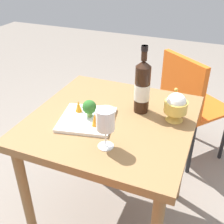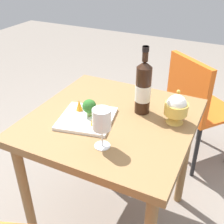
{
  "view_description": "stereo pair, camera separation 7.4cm",
  "coord_description": "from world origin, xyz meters",
  "px_view_note": "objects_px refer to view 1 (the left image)",
  "views": [
    {
      "loc": [
        0.44,
        -1.07,
        1.48
      ],
      "look_at": [
        0.0,
        0.0,
        0.78
      ],
      "focal_mm": 44.78,
      "sensor_mm": 36.0,
      "label": 1
    },
    {
      "loc": [
        0.51,
        -1.04,
        1.48
      ],
      "look_at": [
        0.0,
        0.0,
        0.78
      ],
      "focal_mm": 44.78,
      "sensor_mm": 36.0,
      "label": 2
    }
  ],
  "objects_px": {
    "broccoli_floret": "(89,107)",
    "carrot_garnish_left": "(79,106)",
    "rice_bowl_lid": "(175,97)",
    "serving_plate": "(87,119)",
    "rice_bowl": "(176,106)",
    "chair_by_wall": "(188,99)",
    "carrot_garnish_right": "(95,119)",
    "wine_glass": "(105,121)",
    "wine_bottle": "(142,87)"
  },
  "relations": [
    {
      "from": "wine_bottle",
      "to": "carrot_garnish_right",
      "type": "xyz_separation_m",
      "value": [
        -0.15,
        -0.23,
        -0.09
      ]
    },
    {
      "from": "broccoli_floret",
      "to": "chair_by_wall",
      "type": "bearing_deg",
      "value": 65.78
    },
    {
      "from": "carrot_garnish_left",
      "to": "rice_bowl_lid",
      "type": "bearing_deg",
      "value": 34.28
    },
    {
      "from": "wine_glass",
      "to": "carrot_garnish_left",
      "type": "xyz_separation_m",
      "value": [
        -0.23,
        0.19,
        -0.08
      ]
    },
    {
      "from": "wine_bottle",
      "to": "wine_glass",
      "type": "relative_size",
      "value": 1.9
    },
    {
      "from": "rice_bowl",
      "to": "carrot_garnish_right",
      "type": "distance_m",
      "value": 0.39
    },
    {
      "from": "rice_bowl",
      "to": "broccoli_floret",
      "type": "relative_size",
      "value": 1.65
    },
    {
      "from": "broccoli_floret",
      "to": "carrot_garnish_left",
      "type": "distance_m",
      "value": 0.08
    },
    {
      "from": "chair_by_wall",
      "to": "broccoli_floret",
      "type": "xyz_separation_m",
      "value": [
        -0.37,
        -0.82,
        0.29
      ]
    },
    {
      "from": "carrot_garnish_left",
      "to": "broccoli_floret",
      "type": "bearing_deg",
      "value": -16.76
    },
    {
      "from": "chair_by_wall",
      "to": "serving_plate",
      "type": "bearing_deg",
      "value": -75.15
    },
    {
      "from": "broccoli_floret",
      "to": "carrot_garnish_right",
      "type": "height_order",
      "value": "broccoli_floret"
    },
    {
      "from": "wine_bottle",
      "to": "rice_bowl_lid",
      "type": "height_order",
      "value": "wine_bottle"
    },
    {
      "from": "rice_bowl",
      "to": "wine_glass",
      "type": "bearing_deg",
      "value": -124.98
    },
    {
      "from": "rice_bowl_lid",
      "to": "carrot_garnish_right",
      "type": "height_order",
      "value": "rice_bowl_lid"
    },
    {
      "from": "chair_by_wall",
      "to": "rice_bowl",
      "type": "distance_m",
      "value": 0.73
    },
    {
      "from": "wine_bottle",
      "to": "rice_bowl",
      "type": "relative_size",
      "value": 2.4
    },
    {
      "from": "rice_bowl_lid",
      "to": "serving_plate",
      "type": "xyz_separation_m",
      "value": [
        -0.36,
        -0.33,
        -0.03
      ]
    },
    {
      "from": "carrot_garnish_left",
      "to": "chair_by_wall",
      "type": "bearing_deg",
      "value": 61.14
    },
    {
      "from": "chair_by_wall",
      "to": "wine_glass",
      "type": "relative_size",
      "value": 4.75
    },
    {
      "from": "carrot_garnish_left",
      "to": "carrot_garnish_right",
      "type": "bearing_deg",
      "value": -33.18
    },
    {
      "from": "broccoli_floret",
      "to": "wine_glass",
      "type": "bearing_deg",
      "value": -46.92
    },
    {
      "from": "wine_glass",
      "to": "serving_plate",
      "type": "height_order",
      "value": "wine_glass"
    },
    {
      "from": "wine_glass",
      "to": "carrot_garnish_right",
      "type": "relative_size",
      "value": 2.66
    },
    {
      "from": "rice_bowl_lid",
      "to": "carrot_garnish_right",
      "type": "distance_m",
      "value": 0.47
    },
    {
      "from": "wine_glass",
      "to": "rice_bowl_lid",
      "type": "distance_m",
      "value": 0.52
    },
    {
      "from": "wine_bottle",
      "to": "serving_plate",
      "type": "bearing_deg",
      "value": -138.23
    },
    {
      "from": "chair_by_wall",
      "to": "carrot_garnish_left",
      "type": "bearing_deg",
      "value": -79.91
    },
    {
      "from": "wine_bottle",
      "to": "rice_bowl_lid",
      "type": "bearing_deg",
      "value": 43.76
    },
    {
      "from": "rice_bowl_lid",
      "to": "broccoli_floret",
      "type": "height_order",
      "value": "broccoli_floret"
    },
    {
      "from": "rice_bowl_lid",
      "to": "serving_plate",
      "type": "relative_size",
      "value": 0.34
    },
    {
      "from": "wine_bottle",
      "to": "wine_glass",
      "type": "xyz_separation_m",
      "value": [
        -0.05,
        -0.34,
        -0.01
      ]
    },
    {
      "from": "chair_by_wall",
      "to": "wine_glass",
      "type": "distance_m",
      "value": 1.07
    },
    {
      "from": "wine_glass",
      "to": "serving_plate",
      "type": "distance_m",
      "value": 0.25
    },
    {
      "from": "rice_bowl_lid",
      "to": "broccoli_floret",
      "type": "xyz_separation_m",
      "value": [
        -0.35,
        -0.31,
        0.03
      ]
    },
    {
      "from": "chair_by_wall",
      "to": "broccoli_floret",
      "type": "bearing_deg",
      "value": -75.27
    },
    {
      "from": "rice_bowl",
      "to": "carrot_garnish_left",
      "type": "xyz_separation_m",
      "value": [
        -0.45,
        -0.13,
        -0.03
      ]
    },
    {
      "from": "carrot_garnish_left",
      "to": "carrot_garnish_right",
      "type": "height_order",
      "value": "carrot_garnish_right"
    },
    {
      "from": "carrot_garnish_right",
      "to": "rice_bowl",
      "type": "bearing_deg",
      "value": 33.68
    },
    {
      "from": "chair_by_wall",
      "to": "wine_bottle",
      "type": "xyz_separation_m",
      "value": [
        -0.16,
        -0.65,
        0.36
      ]
    },
    {
      "from": "wine_bottle",
      "to": "carrot_garnish_left",
      "type": "xyz_separation_m",
      "value": [
        -0.28,
        -0.15,
        -0.09
      ]
    },
    {
      "from": "wine_glass",
      "to": "broccoli_floret",
      "type": "bearing_deg",
      "value": 133.08
    },
    {
      "from": "rice_bowl_lid",
      "to": "carrot_garnish_left",
      "type": "xyz_separation_m",
      "value": [
        -0.42,
        -0.29,
        0.01
      ]
    },
    {
      "from": "chair_by_wall",
      "to": "carrot_garnish_left",
      "type": "height_order",
      "value": "chair_by_wall"
    },
    {
      "from": "wine_bottle",
      "to": "carrot_garnish_right",
      "type": "height_order",
      "value": "wine_bottle"
    },
    {
      "from": "rice_bowl_lid",
      "to": "broccoli_floret",
      "type": "bearing_deg",
      "value": -138.58
    },
    {
      "from": "wine_bottle",
      "to": "carrot_garnish_left",
      "type": "distance_m",
      "value": 0.33
    },
    {
      "from": "serving_plate",
      "to": "carrot_garnish_right",
      "type": "bearing_deg",
      "value": -34.7
    },
    {
      "from": "carrot_garnish_left",
      "to": "serving_plate",
      "type": "bearing_deg",
      "value": -31.61
    },
    {
      "from": "wine_bottle",
      "to": "serving_plate",
      "type": "xyz_separation_m",
      "value": [
        -0.21,
        -0.19,
        -0.13
      ]
    }
  ]
}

